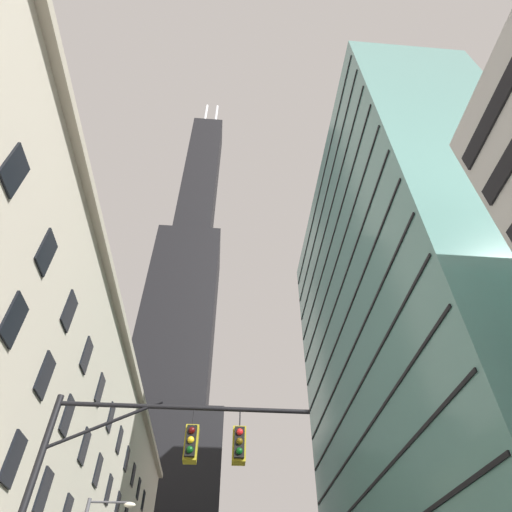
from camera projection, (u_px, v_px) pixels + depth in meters
station_building at (10, 481)px, 33.63m from camera, size 14.46×71.24×23.87m
dark_skyscraper at (174, 362)px, 112.39m from camera, size 27.80×27.80×201.98m
glass_office_midrise at (406, 337)px, 47.03m from camera, size 14.43×41.58×55.22m
traffic_signal_mast at (148, 470)px, 12.15m from camera, size 8.06×0.63×7.31m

